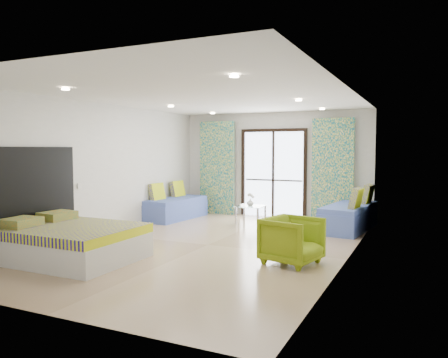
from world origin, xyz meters
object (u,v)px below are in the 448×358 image
at_px(coffee_table, 251,207).
at_px(bed, 72,242).
at_px(daybed_right, 350,216).
at_px(daybed_left, 175,207).
at_px(armchair, 292,238).

bearing_deg(coffee_table, bed, -106.52).
relative_size(daybed_right, coffee_table, 2.86).
relative_size(daybed_left, armchair, 2.42).
distance_m(daybed_left, daybed_right, 4.24).
height_order(daybed_right, coffee_table, daybed_right).
bearing_deg(daybed_left, coffee_table, 10.41).
bearing_deg(armchair, bed, 125.03).
bearing_deg(bed, coffee_table, 73.48).
xyz_separation_m(daybed_left, daybed_right, (4.23, 0.29, 0.02)).
bearing_deg(armchair, daybed_left, 66.70).
xyz_separation_m(bed, daybed_left, (-0.64, 4.20, 0.00)).
bearing_deg(daybed_left, daybed_right, 7.81).
bearing_deg(coffee_table, daybed_left, -173.47).
bearing_deg(armchair, coffee_table, 45.24).
xyz_separation_m(daybed_left, coffee_table, (1.95, 0.22, 0.08)).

